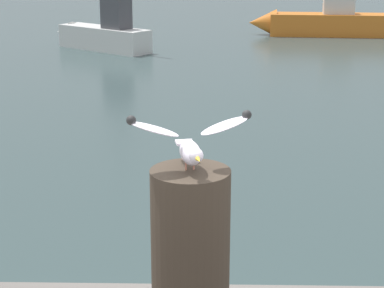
# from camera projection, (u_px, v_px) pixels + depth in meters

# --- Properties ---
(mooring_post) EXTENTS (0.37, 0.37, 0.82)m
(mooring_post) POSITION_uv_depth(u_px,v_px,m) (191.00, 253.00, 3.21)
(mooring_post) COLOR #382D23
(mooring_post) RESTS_ON harbor_quay
(seagull) EXTENTS (0.55, 0.39, 0.27)m
(seagull) POSITION_uv_depth(u_px,v_px,m) (191.00, 144.00, 3.05)
(seagull) COLOR tan
(seagull) RESTS_ON mooring_post
(boat_orange) EXTENTS (5.29, 1.46, 1.45)m
(boat_orange) POSITION_uv_depth(u_px,v_px,m) (321.00, 23.00, 24.18)
(boat_orange) COLOR orange
(boat_orange) RESTS_ON ground_plane
(boat_white) EXTENTS (3.50, 2.98, 5.12)m
(boat_white) POSITION_uv_depth(u_px,v_px,m) (100.00, 32.00, 21.08)
(boat_white) COLOR silver
(boat_white) RESTS_ON ground_plane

